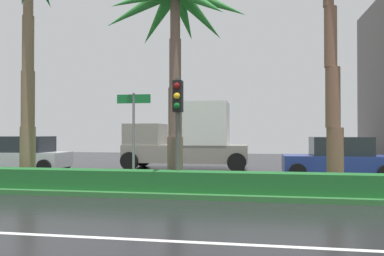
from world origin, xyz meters
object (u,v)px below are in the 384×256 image
Objects in this scene: palm_tree_centre at (176,18)px; street_name_sign at (134,127)px; car_in_traffic_leading at (24,155)px; car_in_traffic_second at (338,159)px; traffic_signal_median_right at (178,113)px; box_truck_lead at (188,139)px.

street_name_sign is (-1.23, -0.61, -3.58)m from palm_tree_centre.
car_in_traffic_second is at bearing 178.52° from car_in_traffic_leading.
street_name_sign is (-1.48, 0.21, -0.42)m from traffic_signal_median_right.
traffic_signal_median_right is 0.79× the size of car_in_traffic_leading.
box_truck_lead is (7.56, 2.79, 0.72)m from car_in_traffic_leading.
box_truck_lead is 7.59m from car_in_traffic_second.
palm_tree_centre is 8.53m from box_truck_lead.
street_name_sign is at bearing 171.77° from traffic_signal_median_right.
palm_tree_centre is at bearing 97.18° from box_truck_lead.
traffic_signal_median_right reaches higher than box_truck_lead.
car_in_traffic_leading is 14.43m from car_in_traffic_second.
traffic_signal_median_right is 8.38m from box_truck_lead.
traffic_signal_median_right reaches higher than car_in_traffic_second.
car_in_traffic_second is at bearing 41.79° from traffic_signal_median_right.
palm_tree_centre is 2.05× the size of traffic_signal_median_right.
traffic_signal_median_right is at bearing -8.23° from street_name_sign.
traffic_signal_median_right is (0.24, -0.82, -3.17)m from palm_tree_centre.
palm_tree_centre is 2.32× the size of street_name_sign.
palm_tree_centre reaches higher than car_in_traffic_leading.
car_in_traffic_leading and car_in_traffic_second have the same top height.
palm_tree_centre is 8.75m from car_in_traffic_second.
box_truck_lead is (-1.18, 8.24, -0.95)m from traffic_signal_median_right.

